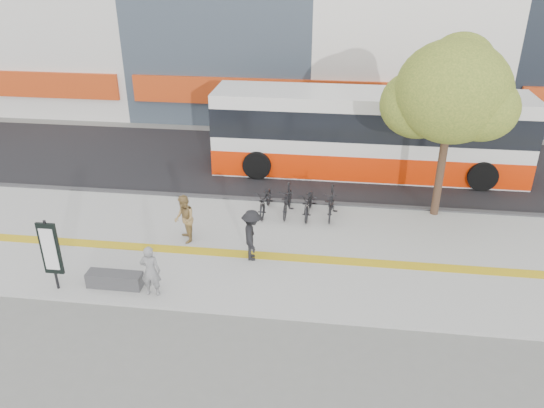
# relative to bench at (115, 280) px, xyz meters

# --- Properties ---
(ground) EXTENTS (120.00, 120.00, 0.00)m
(ground) POSITION_rel_bench_xyz_m (2.60, 1.20, -0.30)
(ground) COLOR slate
(ground) RESTS_ON ground
(sidewalk) EXTENTS (40.00, 7.00, 0.08)m
(sidewalk) POSITION_rel_bench_xyz_m (2.60, 2.70, -0.27)
(sidewalk) COLOR gray
(sidewalk) RESTS_ON ground
(tactile_strip) EXTENTS (40.00, 0.45, 0.01)m
(tactile_strip) POSITION_rel_bench_xyz_m (2.60, 2.20, -0.22)
(tactile_strip) COLOR gold
(tactile_strip) RESTS_ON sidewalk
(street) EXTENTS (40.00, 8.00, 0.06)m
(street) POSITION_rel_bench_xyz_m (2.60, 10.20, -0.28)
(street) COLOR black
(street) RESTS_ON ground
(curb) EXTENTS (40.00, 0.25, 0.14)m
(curb) POSITION_rel_bench_xyz_m (2.60, 6.20, -0.23)
(curb) COLOR #333335
(curb) RESTS_ON ground
(bench) EXTENTS (1.60, 0.45, 0.45)m
(bench) POSITION_rel_bench_xyz_m (0.00, 0.00, 0.00)
(bench) COLOR #333335
(bench) RESTS_ON sidewalk
(signboard) EXTENTS (0.55, 0.10, 2.20)m
(signboard) POSITION_rel_bench_xyz_m (-1.60, -0.31, 1.06)
(signboard) COLOR black
(signboard) RESTS_ON sidewalk
(street_tree) EXTENTS (4.40, 3.80, 6.31)m
(street_tree) POSITION_rel_bench_xyz_m (9.78, 6.02, 4.21)
(street_tree) COLOR #3E2A1C
(street_tree) RESTS_ON sidewalk
(bus) EXTENTS (13.01, 3.09, 3.46)m
(bus) POSITION_rel_bench_xyz_m (7.40, 9.70, 1.38)
(bus) COLOR silver
(bus) RESTS_ON street
(bicycle_row) EXTENTS (3.06, 1.92, 1.10)m
(bicycle_row) POSITION_rel_bench_xyz_m (4.81, 5.20, 0.30)
(bicycle_row) COLOR black
(bicycle_row) RESTS_ON sidewalk
(seated_woman) EXTENTS (0.59, 0.40, 1.56)m
(seated_woman) POSITION_rel_bench_xyz_m (1.20, -0.23, 0.55)
(seated_woman) COLOR black
(seated_woman) RESTS_ON sidewalk
(pedestrian_tan) EXTENTS (0.90, 0.98, 1.63)m
(pedestrian_tan) POSITION_rel_bench_xyz_m (1.31, 2.80, 0.59)
(pedestrian_tan) COLOR olive
(pedestrian_tan) RESTS_ON sidewalk
(pedestrian_dark) EXTENTS (0.82, 1.18, 1.67)m
(pedestrian_dark) POSITION_rel_bench_xyz_m (3.68, 2.00, 0.61)
(pedestrian_dark) COLOR black
(pedestrian_dark) RESTS_ON sidewalk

